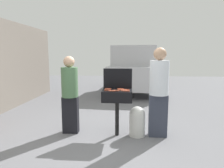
{
  "coord_description": "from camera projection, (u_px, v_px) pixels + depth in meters",
  "views": [
    {
      "loc": [
        0.46,
        -3.85,
        1.65
      ],
      "look_at": [
        0.13,
        0.63,
        1.0
      ],
      "focal_mm": 32.21,
      "sensor_mm": 36.0,
      "label": 1
    }
  ],
  "objects": [
    {
      "name": "hot_dog_0",
      "position": [
        124.0,
        91.0,
        3.91
      ],
      "size": [
        0.13,
        0.04,
        0.03
      ],
      "primitive_type": "cylinder",
      "rotation": [
        0.0,
        1.57,
        -0.08
      ],
      "color": "#C6593D",
      "rests_on": "bbq_grill"
    },
    {
      "name": "hot_dog_6",
      "position": [
        121.0,
        89.0,
        4.05
      ],
      "size": [
        0.13,
        0.03,
        0.03
      ],
      "primitive_type": "cylinder",
      "rotation": [
        0.0,
        1.57,
        0.07
      ],
      "color": "#AD4228",
      "rests_on": "bbq_grill"
    },
    {
      "name": "hot_dog_2",
      "position": [
        121.0,
        90.0,
        3.96
      ],
      "size": [
        0.13,
        0.04,
        0.03
      ],
      "primitive_type": "cylinder",
      "rotation": [
        0.0,
        1.57,
        -0.1
      ],
      "color": "#C6593D",
      "rests_on": "bbq_grill"
    },
    {
      "name": "hot_dog_3",
      "position": [
        120.0,
        89.0,
        4.12
      ],
      "size": [
        0.13,
        0.03,
        0.03
      ],
      "primitive_type": "cylinder",
      "rotation": [
        0.0,
        1.57,
        -0.01
      ],
      "color": "#AD4228",
      "rests_on": "bbq_grill"
    },
    {
      "name": "hot_dog_4",
      "position": [
        108.0,
        90.0,
        3.97
      ],
      "size": [
        0.13,
        0.03,
        0.03
      ],
      "primitive_type": "cylinder",
      "rotation": [
        0.0,
        1.57,
        0.05
      ],
      "color": "#B74C33",
      "rests_on": "bbq_grill"
    },
    {
      "name": "hot_dog_1",
      "position": [
        112.0,
        91.0,
        3.89
      ],
      "size": [
        0.13,
        0.03,
        0.03
      ],
      "primitive_type": "cylinder",
      "rotation": [
        0.0,
        1.57,
        -0.04
      ],
      "color": "#C6593D",
      "rests_on": "bbq_grill"
    },
    {
      "name": "propane_tank",
      "position": [
        137.0,
        121.0,
        4.1
      ],
      "size": [
        0.32,
        0.32,
        0.62
      ],
      "color": "silver",
      "rests_on": "ground"
    },
    {
      "name": "hot_dog_7",
      "position": [
        126.0,
        90.0,
        4.0
      ],
      "size": [
        0.13,
        0.03,
        0.03
      ],
      "primitive_type": "cylinder",
      "rotation": [
        0.0,
        1.57,
        0.01
      ],
      "color": "#AD4228",
      "rests_on": "bbq_grill"
    },
    {
      "name": "hot_dog_8",
      "position": [
        108.0,
        89.0,
        4.13
      ],
      "size": [
        0.13,
        0.03,
        0.03
      ],
      "primitive_type": "cylinder",
      "rotation": [
        0.0,
        1.57,
        -0.0
      ],
      "color": "#B74C33",
      "rests_on": "bbq_grill"
    },
    {
      "name": "parked_minivan",
      "position": [
        135.0,
        69.0,
        9.11
      ],
      "size": [
        2.37,
        4.56,
        2.02
      ],
      "rotation": [
        0.0,
        0.0,
        3.05
      ],
      "color": "#B7B7BC",
      "rests_on": "ground"
    },
    {
      "name": "grill_lid_open",
      "position": [
        118.0,
        78.0,
        4.23
      ],
      "size": [
        0.6,
        0.05,
        0.42
      ],
      "primitive_type": "cube",
      "color": "black",
      "rests_on": "bbq_grill"
    },
    {
      "name": "person_left",
      "position": [
        70.0,
        92.0,
        4.2
      ],
      "size": [
        0.34,
        0.34,
        1.63
      ],
      "rotation": [
        0.0,
        0.0,
        -0.21
      ],
      "color": "black",
      "rests_on": "ground"
    },
    {
      "name": "hot_dog_5",
      "position": [
        116.0,
        91.0,
        3.91
      ],
      "size": [
        0.13,
        0.04,
        0.03
      ],
      "primitive_type": "cylinder",
      "rotation": [
        0.0,
        1.57,
        -0.09
      ],
      "color": "#C6593D",
      "rests_on": "bbq_grill"
    },
    {
      "name": "person_right",
      "position": [
        159.0,
        89.0,
        4.0
      ],
      "size": [
        0.38,
        0.38,
        1.8
      ],
      "rotation": [
        0.0,
        0.0,
        3.15
      ],
      "color": "#333847",
      "rests_on": "ground"
    },
    {
      "name": "ground_plane",
      "position": [
        104.0,
        137.0,
        4.07
      ],
      "size": [
        24.0,
        24.0,
        0.0
      ],
      "primitive_type": "plane",
      "color": "slate"
    },
    {
      "name": "bbq_grill",
      "position": [
        117.0,
        97.0,
        4.06
      ],
      "size": [
        0.6,
        0.44,
        0.95
      ],
      "color": "black",
      "rests_on": "ground"
    },
    {
      "name": "hot_dog_9",
      "position": [
        126.0,
        91.0,
        3.88
      ],
      "size": [
        0.13,
        0.04,
        0.03
      ],
      "primitive_type": "cylinder",
      "rotation": [
        0.0,
        1.57,
        -0.1
      ],
      "color": "#C6593D",
      "rests_on": "bbq_grill"
    }
  ]
}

